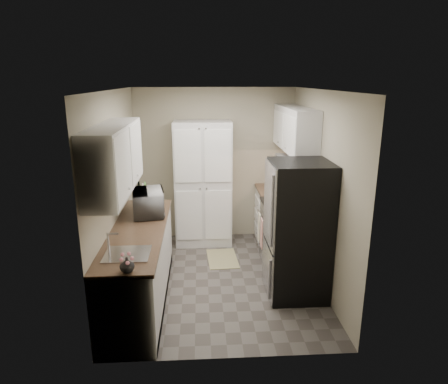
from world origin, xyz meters
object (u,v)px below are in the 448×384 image
(wine_bottle, at_px, (139,195))
(toaster_oven, at_px, (282,182))
(refrigerator, at_px, (298,230))
(microwave, at_px, (148,203))
(pantry_cabinet, at_px, (203,184))
(electric_range, at_px, (286,234))

(wine_bottle, relative_size, toaster_oven, 0.96)
(refrigerator, xyz_separation_m, microwave, (-1.86, 0.51, 0.23))
(pantry_cabinet, bearing_deg, electric_range, -38.22)
(wine_bottle, xyz_separation_m, toaster_oven, (2.18, 0.85, -0.06))
(refrigerator, xyz_separation_m, toaster_oven, (0.15, 1.72, 0.17))
(microwave, bearing_deg, electric_range, -90.46)
(wine_bottle, bearing_deg, electric_range, -2.07)
(microwave, bearing_deg, refrigerator, -114.47)
(pantry_cabinet, relative_size, refrigerator, 1.18)
(refrigerator, relative_size, toaster_oven, 5.14)
(electric_range, xyz_separation_m, microwave, (-1.90, -0.29, 0.60))
(toaster_oven, bearing_deg, wine_bottle, -145.23)
(pantry_cabinet, relative_size, microwave, 3.47)
(refrigerator, bearing_deg, wine_bottle, 156.69)
(toaster_oven, bearing_deg, pantry_cabinet, -166.62)
(microwave, height_order, toaster_oven, microwave)
(refrigerator, relative_size, microwave, 2.95)
(pantry_cabinet, xyz_separation_m, electric_range, (1.17, -0.93, -0.52))
(microwave, distance_m, wine_bottle, 0.40)
(electric_range, bearing_deg, toaster_oven, 82.87)
(pantry_cabinet, xyz_separation_m, refrigerator, (1.14, -1.73, -0.15))
(microwave, bearing_deg, pantry_cabinet, -39.85)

